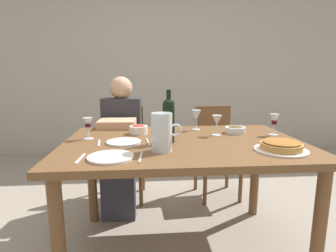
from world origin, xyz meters
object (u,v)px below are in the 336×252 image
Objects in this scene: dining_table at (183,155)px; water_pitcher at (162,134)px; baked_tart at (281,146)px; chair_right at (215,145)px; wine_bottle at (169,120)px; salad_bowl at (139,129)px; wine_glass_left_diner at (274,120)px; olive_bowl at (235,129)px; diner_left at (121,140)px; wine_glass_spare at (196,116)px; dinner_plate_left_setting at (111,157)px; wine_glass_centre at (217,121)px; dinner_plate_right_setting at (124,142)px; chair_left at (124,146)px; wine_glass_right_diner at (88,124)px.

water_pitcher is (-0.15, -0.22, 0.19)m from dining_table.
chair_right reaches higher than baked_tart.
dining_table is at bearing 12.49° from wine_bottle.
salad_bowl is 0.87× the size of wine_glass_left_diner.
diner_left is at bearing 151.89° from olive_bowl.
wine_glass_left_diner is 1.26m from diner_left.
wine_glass_spare is 0.65× the size of dinner_plate_left_setting.
wine_glass_centre is 0.82m from dinner_plate_left_setting.
dinner_plate_left_setting is 0.31m from dinner_plate_right_setting.
wine_glass_left_diner reaches higher than dinner_plate_left_setting.
baked_tart is (0.50, -0.27, 0.12)m from dining_table.
diner_left is at bearing 109.19° from water_pitcher.
olive_bowl is (0.50, 0.23, -0.11)m from wine_bottle.
chair_right is (0.30, 0.52, -0.37)m from wine_glass_spare.
chair_left is at bearing 129.07° from baked_tart.
wine_bottle is at bearing -154.75° from wine_glass_centre.
chair_left is at bearing 132.58° from wine_glass_centre.
olive_bowl is at bearing 101.70° from baked_tart.
water_pitcher is 1.47× the size of olive_bowl.
water_pitcher is (-0.05, -0.19, -0.04)m from wine_bottle.
wine_glass_spare is at bearing 35.15° from dinner_plate_right_setting.
chair_left and chair_right have the same top height.
diner_left is (-1.11, 0.54, -0.25)m from wine_glass_left_diner.
salad_bowl reaches higher than dining_table.
dinner_plate_right_setting is at bearing 179.02° from wine_bottle.
wine_glass_right_diner is (-1.26, -0.01, -0.00)m from wine_glass_left_diner.
dinner_plate_left_setting is 1.00m from diner_left.
diner_left is (0.15, 0.56, -0.25)m from wine_glass_right_diner.
dinner_plate_left_setting and dinner_plate_right_setting have the same top height.
wine_glass_right_diner is 0.86m from wine_glass_centre.
wine_glass_right_diner reaches higher than dinner_plate_right_setting.
wine_bottle is 0.37× the size of chair_right.
diner_left is at bearing 92.40° from dinner_plate_left_setting.
wine_bottle is 2.15× the size of wine_glass_spare.
wine_glass_centre is at bearing 2.34° from wine_glass_right_diner.
wine_glass_left_diner reaches higher than chair_right.
wine_glass_spare reaches higher than wine_glass_right_diner.
salad_bowl is at bearing 114.51° from diner_left.
chair_right is (0.59, 1.09, -0.36)m from water_pitcher.
olive_bowl is at bearing -2.89° from salad_bowl.
chair_left reaches higher than olive_bowl.
wine_glass_right_diner is at bearing 170.00° from dining_table.
wine_bottle is 1.53× the size of dinner_plate_right_setting.
wine_glass_spare is (0.76, 0.24, 0.01)m from wine_glass_right_diner.
wine_glass_spare reaches higher than olive_bowl.
dining_table is at bearing -153.19° from olive_bowl.
wine_glass_right_diner is 1.35m from chair_right.
wine_bottle reaches higher than salad_bowl.
olive_bowl reaches higher than dinner_plate_left_setting.
dinner_plate_left_setting is at bearing -136.66° from wine_bottle.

